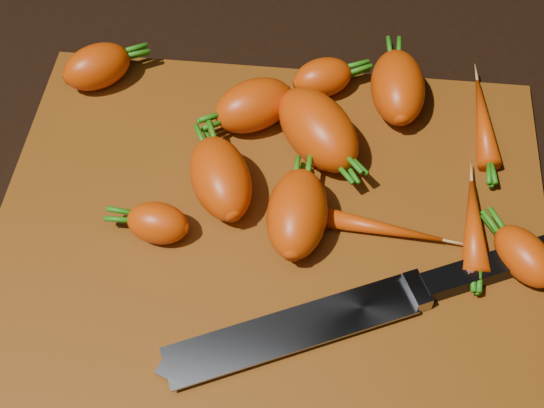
# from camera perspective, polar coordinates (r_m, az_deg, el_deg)

# --- Properties ---
(ground) EXTENTS (2.00, 2.00, 0.01)m
(ground) POSITION_cam_1_polar(r_m,az_deg,el_deg) (0.70, -0.08, -2.32)
(ground) COLOR black
(cutting_board) EXTENTS (0.50, 0.40, 0.01)m
(cutting_board) POSITION_cam_1_polar(r_m,az_deg,el_deg) (0.69, -0.08, -1.82)
(cutting_board) COLOR #5D2F0B
(cutting_board) RESTS_ON ground
(carrot_0) EXTENTS (0.08, 0.08, 0.05)m
(carrot_0) POSITION_cam_1_polar(r_m,az_deg,el_deg) (0.80, -13.03, 10.05)
(carrot_0) COLOR #C53A03
(carrot_0) RESTS_ON cutting_board
(carrot_1) EXTENTS (0.06, 0.04, 0.04)m
(carrot_1) POSITION_cam_1_polar(r_m,az_deg,el_deg) (0.67, -8.60, -1.43)
(carrot_1) COLOR #C53A03
(carrot_1) RESTS_ON cutting_board
(carrot_2) EXTENTS (0.11, 0.12, 0.06)m
(carrot_2) POSITION_cam_1_polar(r_m,az_deg,el_deg) (0.72, 3.48, 5.65)
(carrot_2) COLOR #C53A03
(carrot_2) RESTS_ON cutting_board
(carrot_3) EXTENTS (0.08, 0.10, 0.05)m
(carrot_3) POSITION_cam_1_polar(r_m,az_deg,el_deg) (0.69, -3.88, 1.96)
(carrot_3) COLOR #C53A03
(carrot_3) RESTS_ON cutting_board
(carrot_4) EXTENTS (0.09, 0.09, 0.05)m
(carrot_4) POSITION_cam_1_polar(r_m,az_deg,el_deg) (0.74, -1.39, 7.44)
(carrot_4) COLOR #C53A03
(carrot_4) RESTS_ON cutting_board
(carrot_5) EXTENTS (0.07, 0.06, 0.04)m
(carrot_5) POSITION_cam_1_polar(r_m,az_deg,el_deg) (0.78, 3.83, 9.47)
(carrot_5) COLOR #C53A03
(carrot_5) RESTS_ON cutting_board
(carrot_6) EXTENTS (0.07, 0.07, 0.04)m
(carrot_6) POSITION_cam_1_polar(r_m,az_deg,el_deg) (0.68, 18.50, -3.74)
(carrot_6) COLOR #C53A03
(carrot_6) RESTS_ON cutting_board
(carrot_7) EXTENTS (0.03, 0.11, 0.02)m
(carrot_7) POSITION_cam_1_polar(r_m,az_deg,el_deg) (0.78, 15.61, 6.03)
(carrot_7) COLOR #C53A03
(carrot_7) RESTS_ON cutting_board
(carrot_8) EXTENTS (0.12, 0.03, 0.02)m
(carrot_8) POSITION_cam_1_polar(r_m,az_deg,el_deg) (0.68, 7.94, -1.76)
(carrot_8) COLOR #C53A03
(carrot_8) RESTS_ON cutting_board
(carrot_9) EXTENTS (0.03, 0.10, 0.03)m
(carrot_9) POSITION_cam_1_polar(r_m,az_deg,el_deg) (0.69, 14.94, -1.60)
(carrot_9) COLOR #C53A03
(carrot_9) RESTS_ON cutting_board
(carrot_10) EXTENTS (0.06, 0.09, 0.05)m
(carrot_10) POSITION_cam_1_polar(r_m,az_deg,el_deg) (0.66, 1.91, -0.72)
(carrot_10) COLOR #C53A03
(carrot_10) RESTS_ON cutting_board
(carrot_11) EXTENTS (0.06, 0.09, 0.05)m
(carrot_11) POSITION_cam_1_polar(r_m,az_deg,el_deg) (0.77, 9.45, 8.67)
(carrot_11) COLOR #C53A03
(carrot_11) RESTS_ON cutting_board
(knife) EXTENTS (0.33, 0.17, 0.02)m
(knife) POSITION_cam_1_polar(r_m,az_deg,el_deg) (0.63, 3.29, -8.92)
(knife) COLOR gray
(knife) RESTS_ON cutting_board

